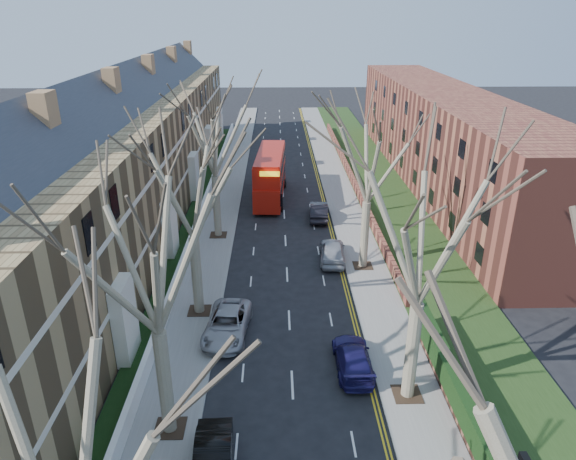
{
  "coord_description": "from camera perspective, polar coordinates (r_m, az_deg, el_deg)",
  "views": [
    {
      "loc": [
        -0.73,
        -12.12,
        17.75
      ],
      "look_at": [
        0.08,
        21.37,
        3.37
      ],
      "focal_mm": 32.0,
      "sensor_mm": 36.0,
      "label": 1
    }
  ],
  "objects": [
    {
      "name": "tree_right_mid",
      "position": [
        22.66,
        15.21,
        1.17
      ],
      "size": [
        10.5,
        10.5,
        14.71
      ],
      "color": "#746C53",
      "rests_on": "ground"
    },
    {
      "name": "flats_right",
      "position": [
        59.43,
        16.73,
        9.86
      ],
      "size": [
        13.97,
        54.0,
        10.0
      ],
      "color": "brown",
      "rests_on": "ground"
    },
    {
      "name": "tree_left_mid",
      "position": [
        20.5,
        -15.29,
        -1.21
      ],
      "size": [
        10.5,
        10.5,
        14.71
      ],
      "color": "#746C53",
      "rests_on": "ground"
    },
    {
      "name": "car_right_mid",
      "position": [
        39.38,
        4.97,
        -2.36
      ],
      "size": [
        2.24,
        4.83,
        1.6
      ],
      "primitive_type": "imported",
      "rotation": [
        0.0,
        0.0,
        3.07
      ],
      "color": "#999BA1",
      "rests_on": "ground"
    },
    {
      "name": "car_left_far",
      "position": [
        30.95,
        -6.77,
        -10.34
      ],
      "size": [
        2.88,
        5.42,
        1.45
      ],
      "primitive_type": "imported",
      "rotation": [
        0.0,
        0.0,
        -0.09
      ],
      "color": "#9E9DA3",
      "rests_on": "ground"
    },
    {
      "name": "tree_left_dist",
      "position": [
        41.25,
        -8.44,
        11.53
      ],
      "size": [
        10.5,
        10.5,
        14.71
      ],
      "color": "#746C53",
      "rests_on": "ground"
    },
    {
      "name": "tree_right_far",
      "position": [
        35.75,
        9.14,
        9.17
      ],
      "size": [
        10.15,
        10.15,
        14.22
      ],
      "color": "#746C53",
      "rests_on": "ground"
    },
    {
      "name": "pavement_right",
      "position": [
        54.51,
        5.8,
        4.17
      ],
      "size": [
        3.0,
        102.0,
        0.12
      ],
      "primitive_type": "cube",
      "color": "slate",
      "rests_on": "ground"
    },
    {
      "name": "double_decker_bus",
      "position": [
        52.09,
        -1.97,
        5.97
      ],
      "size": [
        3.34,
        11.35,
        4.68
      ],
      "rotation": [
        0.0,
        0.0,
        3.08
      ],
      "color": "#A5160B",
      "rests_on": "ground"
    },
    {
      "name": "front_wall_left",
      "position": [
        46.91,
        -9.77,
        1.46
      ],
      "size": [
        0.3,
        78.0,
        1.0
      ],
      "color": "white",
      "rests_on": "ground"
    },
    {
      "name": "pavement_left",
      "position": [
        54.35,
        -6.89,
        4.06
      ],
      "size": [
        3.0,
        102.0,
        0.12
      ],
      "primitive_type": "cube",
      "color": "slate",
      "rests_on": "ground"
    },
    {
      "name": "car_right_far",
      "position": [
        47.31,
        3.44,
        2.14
      ],
      "size": [
        1.94,
        4.73,
        1.53
      ],
      "primitive_type": "imported",
      "rotation": [
        0.0,
        0.0,
        3.07
      ],
      "color": "black",
      "rests_on": "ground"
    },
    {
      "name": "terrace_left",
      "position": [
        46.64,
        -17.54,
        6.96
      ],
      "size": [
        9.7,
        78.0,
        13.6
      ],
      "color": "olive",
      "rests_on": "ground"
    },
    {
      "name": "car_right_near",
      "position": [
        28.42,
        7.23,
        -13.93
      ],
      "size": [
        1.92,
        4.66,
        1.35
      ],
      "primitive_type": "imported",
      "rotation": [
        0.0,
        0.0,
        3.15
      ],
      "color": "#1B1752",
      "rests_on": "ground"
    },
    {
      "name": "tree_left_far",
      "position": [
        29.8,
        -10.99,
        6.2
      ],
      "size": [
        10.15,
        10.15,
        14.22
      ],
      "color": "#746C53",
      "rests_on": "ground"
    },
    {
      "name": "grass_verge_right",
      "position": [
        55.22,
        10.46,
        4.25
      ],
      "size": [
        6.0,
        102.0,
        0.06
      ],
      "color": "#1E3413",
      "rests_on": "ground"
    }
  ]
}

